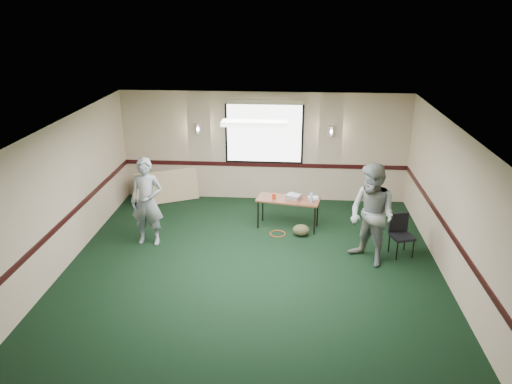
# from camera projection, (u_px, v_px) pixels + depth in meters

# --- Properties ---
(ground) EXTENTS (8.00, 8.00, 0.00)m
(ground) POSITION_uv_depth(u_px,v_px,m) (251.00, 280.00, 8.97)
(ground) COLOR black
(ground) RESTS_ON ground
(room_shell) EXTENTS (8.00, 8.02, 8.00)m
(room_shell) POSITION_uv_depth(u_px,v_px,m) (259.00, 161.00, 10.39)
(room_shell) COLOR #CDB094
(room_shell) RESTS_ON ground
(folding_table) EXTENTS (1.43, 0.77, 0.68)m
(folding_table) POSITION_uv_depth(u_px,v_px,m) (288.00, 201.00, 10.85)
(folding_table) COLOR brown
(folding_table) RESTS_ON ground
(projector) EXTENTS (0.36, 0.34, 0.10)m
(projector) POSITION_uv_depth(u_px,v_px,m) (294.00, 197.00, 10.82)
(projector) COLOR gray
(projector) RESTS_ON folding_table
(game_console) EXTENTS (0.23, 0.20, 0.05)m
(game_console) POSITION_uv_depth(u_px,v_px,m) (313.00, 198.00, 10.82)
(game_console) COLOR white
(game_console) RESTS_ON folding_table
(red_cup) EXTENTS (0.08, 0.08, 0.12)m
(red_cup) POSITION_uv_depth(u_px,v_px,m) (274.00, 196.00, 10.81)
(red_cup) COLOR #AC250B
(red_cup) RESTS_ON folding_table
(water_bottle) EXTENTS (0.06, 0.06, 0.21)m
(water_bottle) POSITION_uv_depth(u_px,v_px,m) (311.00, 198.00, 10.60)
(water_bottle) COLOR #7EA8CF
(water_bottle) RESTS_ON folding_table
(duffel_bag) EXTENTS (0.38, 0.30, 0.26)m
(duffel_bag) POSITION_uv_depth(u_px,v_px,m) (301.00, 230.00, 10.62)
(duffel_bag) COLOR #414125
(duffel_bag) RESTS_ON ground
(cable_coil) EXTENTS (0.42, 0.42, 0.02)m
(cable_coil) POSITION_uv_depth(u_px,v_px,m) (278.00, 234.00, 10.74)
(cable_coil) COLOR #D2471A
(cable_coil) RESTS_ON ground
(folded_table) EXTENTS (1.50, 0.90, 0.80)m
(folded_table) POSITION_uv_depth(u_px,v_px,m) (167.00, 187.00, 12.35)
(folded_table) COLOR tan
(folded_table) RESTS_ON ground
(conference_chair) EXTENTS (0.50, 0.51, 0.82)m
(conference_chair) POSITION_uv_depth(u_px,v_px,m) (400.00, 231.00, 9.77)
(conference_chair) COLOR black
(conference_chair) RESTS_ON ground
(person_left) EXTENTS (0.69, 0.47, 1.82)m
(person_left) POSITION_uv_depth(u_px,v_px,m) (147.00, 202.00, 10.05)
(person_left) COLOR #39537D
(person_left) RESTS_ON ground
(person_right) EXTENTS (1.18, 1.20, 1.96)m
(person_right) POSITION_uv_depth(u_px,v_px,m) (372.00, 215.00, 9.25)
(person_right) COLOR slate
(person_right) RESTS_ON ground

